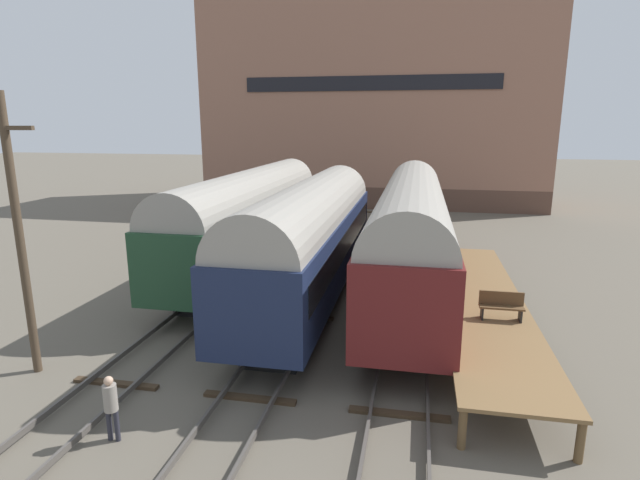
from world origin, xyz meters
name	(u,v)px	position (x,y,z in m)	size (l,w,h in m)	color
ground_plane	(279,352)	(0.00, 0.00, 0.00)	(200.00, 200.00, 0.00)	#60594C
track_left	(166,338)	(-4.04, 0.00, 0.14)	(2.60, 60.00, 0.26)	#4C4742
track_middle	(279,348)	(0.00, 0.00, 0.14)	(2.60, 60.00, 0.26)	#4C4742
track_right	(403,359)	(4.04, 0.00, 0.14)	(2.60, 60.00, 0.26)	#4C4742
train_car_maroon	(411,228)	(4.04, 6.73, 2.98)	(3.00, 18.42, 5.23)	black
train_car_green	(250,213)	(-4.04, 9.14, 2.90)	(2.96, 17.57, 5.10)	black
train_car_navy	(311,234)	(0.00, 4.99, 2.89)	(3.06, 16.00, 5.11)	black
station_platform	(483,301)	(6.77, 3.41, 1.04)	(2.82, 15.19, 1.12)	brown
bench	(501,305)	(7.09, 1.49, 1.61)	(1.40, 0.40, 0.91)	brown
person_worker	(111,402)	(-2.58, -5.32, 0.99)	(0.32, 0.32, 1.66)	#282833
utility_pole	(19,234)	(-6.88, -2.68, 4.27)	(1.80, 0.24, 8.22)	#473828
warehouse_building	(375,98)	(-0.10, 34.11, 9.66)	(30.41, 11.03, 19.33)	brown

